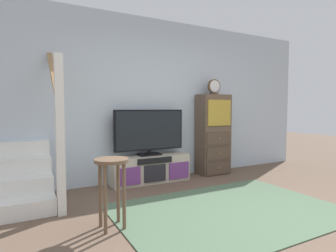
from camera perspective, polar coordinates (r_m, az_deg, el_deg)
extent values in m
plane|color=brown|center=(3.05, 20.51, -19.75)|extent=(20.00, 20.00, 0.00)
cube|color=silver|center=(4.79, -1.78, 5.44)|extent=(6.40, 0.12, 2.70)
cube|color=#4C664C|center=(3.44, 12.69, -16.73)|extent=(2.60, 1.80, 0.01)
cube|color=#BCB29E|center=(4.54, -3.73, -8.83)|extent=(1.30, 0.36, 0.44)
cube|color=#70387F|center=(4.21, -8.09, -10.32)|extent=(0.36, 0.02, 0.26)
cube|color=#232328|center=(4.37, -2.68, -9.77)|extent=(0.36, 0.02, 0.26)
cube|color=#70387F|center=(4.57, 2.29, -9.18)|extent=(0.36, 0.02, 0.26)
cube|color=black|center=(4.33, -2.69, -7.18)|extent=(0.58, 0.02, 0.09)
cube|color=black|center=(4.51, -3.84, -5.89)|extent=(0.36, 0.22, 0.02)
cylinder|color=black|center=(4.50, -3.85, -5.36)|extent=(0.05, 0.05, 0.06)
cube|color=black|center=(4.46, -3.87, -0.82)|extent=(1.19, 0.05, 0.66)
cube|color=black|center=(4.43, -3.71, -0.84)|extent=(1.14, 0.01, 0.61)
cube|color=brown|center=(5.11, 9.30, -1.72)|extent=(0.58, 0.34, 1.45)
cube|color=#4E3C2F|center=(5.06, 10.47, -8.58)|extent=(0.53, 0.02, 0.22)
sphere|color=olive|center=(5.05, 10.60, -8.61)|extent=(0.03, 0.03, 0.03)
cube|color=#4E3C2F|center=(5.01, 10.51, -5.60)|extent=(0.53, 0.02, 0.22)
sphere|color=olive|center=(5.00, 10.64, -5.63)|extent=(0.03, 0.03, 0.03)
cube|color=#4E3C2F|center=(4.98, 10.54, -2.58)|extent=(0.53, 0.02, 0.22)
sphere|color=olive|center=(4.96, 10.67, -2.60)|extent=(0.03, 0.03, 0.03)
cube|color=#B79333|center=(4.95, 10.61, 2.72)|extent=(0.49, 0.02, 0.46)
cube|color=#4C3823|center=(5.08, 9.47, 6.58)|extent=(0.15, 0.08, 0.02)
cylinder|color=brown|center=(5.09, 9.49, 8.13)|extent=(0.25, 0.04, 0.25)
cylinder|color=silver|center=(5.07, 9.67, 8.14)|extent=(0.21, 0.01, 0.21)
cube|color=white|center=(3.55, -29.72, -14.97)|extent=(0.90, 0.26, 0.19)
cube|color=white|center=(3.77, -29.65, -12.37)|extent=(0.90, 0.26, 0.38)
cube|color=white|center=(4.00, -29.58, -10.06)|extent=(0.90, 0.26, 0.57)
cube|color=white|center=(4.23, -29.53, -8.00)|extent=(0.90, 0.26, 0.76)
cube|color=white|center=(4.47, -29.48, -6.15)|extent=(0.90, 0.26, 0.95)
cube|color=white|center=(3.27, -21.45, -1.85)|extent=(0.09, 0.09, 1.80)
cube|color=#9E7547|center=(3.94, -22.83, 10.67)|extent=(0.06, 1.33, 0.99)
cylinder|color=brown|center=(2.77, -12.88, -14.65)|extent=(0.04, 0.04, 0.67)
cylinder|color=brown|center=(2.82, -9.09, -14.26)|extent=(0.04, 0.04, 0.67)
cylinder|color=brown|center=(2.94, -13.85, -13.56)|extent=(0.04, 0.04, 0.67)
cylinder|color=brown|center=(2.99, -10.28, -13.23)|extent=(0.04, 0.04, 0.67)
cylinder|color=brown|center=(2.79, -11.62, -7.01)|extent=(0.34, 0.34, 0.03)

